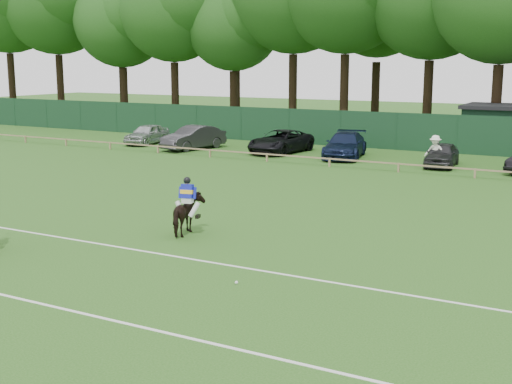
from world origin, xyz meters
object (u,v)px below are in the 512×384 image
Objects in this scene: sedan_silver at (147,134)px; spectator_left at (435,152)px; horse_dark at (188,215)px; suv_black at (281,142)px; hatch_grey at (442,155)px; polo_ball at (236,282)px; sedan_grey at (193,138)px; sedan_navy at (345,145)px.

spectator_left reaches higher than sedan_silver.
horse_dark is 21.60m from suv_black.
polo_ball is at bearing -94.62° from hatch_grey.
horse_dark is 26.55m from sedan_silver.
spectator_left reaches higher than polo_ball.
hatch_grey is 23.49m from polo_ball.
polo_ball is (21.47, -23.92, -0.67)m from sedan_silver.
spectator_left is at bearing -3.12° from suv_black.
polo_ball is (16.91, -23.06, -0.74)m from sedan_grey.
sedan_grey is 6.10m from suv_black.
spectator_left reaches higher than hatch_grey.
suv_black is at bearing 176.32° from spectator_left.
hatch_grey is 43.98× the size of polo_ball.
sedan_silver is at bearing 131.91° from polo_ball.
horse_dark is 0.92× the size of spectator_left.
suv_black is 1.00× the size of sedan_navy.
sedan_grey is at bearing -163.54° from suv_black.
sedan_grey is 0.90× the size of suv_black.
sedan_navy is 6.18m from hatch_grey.
polo_ball is (0.56, -22.87, -0.86)m from spectator_left.
sedan_grey reaches higher than suv_black.
sedan_silver is 32.15m from polo_ball.
hatch_grey is at bearing -114.98° from horse_dark.
polo_ball is at bearing -86.97° from sedan_navy.
polo_ball is at bearing -61.04° from suv_black.
spectator_left is at bearing 11.58° from sedan_grey.
sedan_navy is at bearing 18.61° from sedan_grey.
polo_ball is (10.94, -24.30, -0.69)m from suv_black.
horse_dark is 20.06m from hatch_grey.
sedan_silver is 15.02m from sedan_navy.
polo_ball is at bearing 123.74° from horse_dark.
horse_dark is at bearing -96.51° from spectator_left.
hatch_grey is at bearing 13.69° from sedan_grey.
hatch_grey is 0.70m from spectator_left.
sedan_navy is 1.34× the size of hatch_grey.
spectator_left reaches higher than horse_dark.
sedan_grey is at bearing -70.45° from horse_dark.
suv_black is 1.34× the size of hatch_grey.
polo_ball is (0.32, -23.48, -0.63)m from hatch_grey.
spectator_left reaches higher than sedan_grey.
sedan_silver is 20.94m from spectator_left.
sedan_silver is 46.65× the size of polo_ball.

